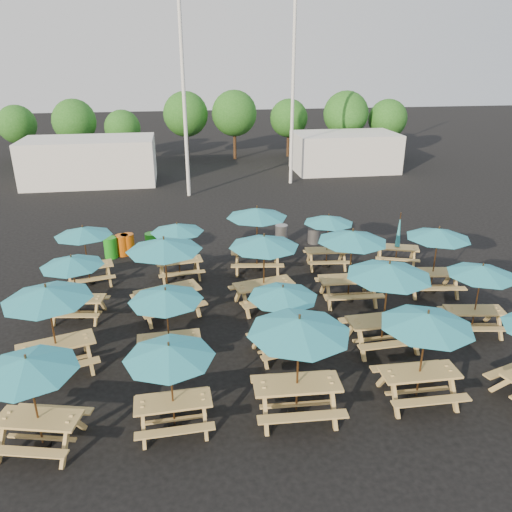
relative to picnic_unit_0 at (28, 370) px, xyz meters
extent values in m
plane|color=black|center=(5.70, 5.66, -1.92)|extent=(120.00, 120.00, 0.00)
cube|color=tan|center=(0.00, 0.00, -1.20)|extent=(1.84, 1.07, 0.06)
cube|color=tan|center=(-0.15, -0.62, -1.48)|extent=(1.74, 0.65, 0.04)
cube|color=tan|center=(0.15, 0.62, -1.48)|extent=(1.74, 0.65, 0.04)
cylinder|color=black|center=(0.00, 0.00, -1.87)|extent=(0.35, 0.35, 0.10)
cylinder|color=brown|center=(0.00, 0.00, -0.81)|extent=(0.04, 0.04, 2.21)
cone|color=teal|center=(0.00, 0.00, 0.12)|extent=(2.43, 2.43, 0.31)
cube|color=tan|center=(-0.21, 2.79, -1.13)|extent=(2.04, 1.27, 0.06)
cube|color=tan|center=(0.00, 2.12, -1.44)|extent=(1.90, 0.81, 0.04)
cube|color=tan|center=(-0.41, 3.46, -1.44)|extent=(1.90, 0.81, 0.04)
cylinder|color=black|center=(-0.21, 2.79, -1.86)|extent=(0.38, 0.38, 0.11)
cylinder|color=brown|center=(-0.21, 2.79, -0.70)|extent=(0.05, 0.05, 2.44)
cone|color=teal|center=(-0.21, 2.79, 0.33)|extent=(2.77, 2.77, 0.34)
cube|color=tan|center=(-0.16, 5.60, -1.24)|extent=(1.72, 0.88, 0.05)
cube|color=tan|center=(-0.25, 5.01, -1.51)|extent=(1.65, 0.48, 0.04)
cube|color=tan|center=(-0.06, 6.20, -1.51)|extent=(1.65, 0.48, 0.04)
cylinder|color=black|center=(-0.16, 5.60, -1.87)|extent=(0.33, 0.33, 0.09)
cylinder|color=brown|center=(-0.16, 5.60, -0.87)|extent=(0.04, 0.04, 2.09)
cone|color=teal|center=(-0.16, 5.60, 0.01)|extent=(2.17, 2.17, 0.29)
cube|color=tan|center=(-0.21, 8.12, -1.22)|extent=(1.81, 1.04, 0.06)
cube|color=tan|center=(-0.07, 7.51, -1.49)|extent=(1.71, 0.62, 0.04)
cube|color=tan|center=(-0.36, 8.73, -1.49)|extent=(1.71, 0.62, 0.04)
cylinder|color=black|center=(-0.21, 8.12, -1.87)|extent=(0.34, 0.34, 0.09)
cylinder|color=brown|center=(-0.21, 8.12, -0.83)|extent=(0.04, 0.04, 2.18)
cone|color=teal|center=(-0.21, 8.12, 0.09)|extent=(2.38, 2.38, 0.30)
cube|color=tan|center=(2.76, 0.14, -1.23)|extent=(1.70, 0.72, 0.06)
cube|color=tan|center=(2.79, -0.47, -1.50)|extent=(1.69, 0.30, 0.04)
cube|color=tan|center=(2.74, 0.76, -1.50)|extent=(1.69, 0.30, 0.04)
cylinder|color=black|center=(2.76, 0.14, -1.87)|extent=(0.34, 0.34, 0.09)
cylinder|color=brown|center=(2.76, 0.14, -0.84)|extent=(0.04, 0.04, 2.15)
cone|color=teal|center=(2.76, 0.14, 0.06)|extent=(2.03, 2.03, 0.30)
cube|color=tan|center=(2.66, 2.80, -1.23)|extent=(1.70, 0.72, 0.06)
cube|color=tan|center=(2.69, 2.18, -1.50)|extent=(1.68, 0.30, 0.04)
cube|color=tan|center=(2.64, 3.41, -1.50)|extent=(1.68, 0.30, 0.04)
cylinder|color=black|center=(2.66, 2.80, -1.87)|extent=(0.33, 0.33, 0.09)
cylinder|color=brown|center=(2.66, 2.80, -0.85)|extent=(0.04, 0.04, 2.14)
cone|color=teal|center=(2.66, 2.80, 0.06)|extent=(2.02, 2.02, 0.30)
cube|color=tan|center=(2.61, 5.44, -1.09)|extent=(2.15, 1.38, 0.07)
cube|color=tan|center=(2.85, 4.74, -1.42)|extent=(1.99, 0.90, 0.04)
cube|color=tan|center=(2.38, 6.13, -1.42)|extent=(1.99, 0.90, 0.04)
cylinder|color=black|center=(2.61, 5.44, -1.86)|extent=(0.40, 0.40, 0.11)
cylinder|color=brown|center=(2.61, 5.44, -0.64)|extent=(0.05, 0.05, 2.56)
cone|color=teal|center=(2.61, 5.44, 0.44)|extent=(2.94, 2.94, 0.36)
cube|color=tan|center=(3.00, 8.18, -1.24)|extent=(1.72, 0.86, 0.06)
cube|color=tan|center=(3.09, 7.58, -1.50)|extent=(1.67, 0.45, 0.04)
cube|color=tan|center=(2.92, 8.78, -1.50)|extent=(1.67, 0.45, 0.04)
cylinder|color=black|center=(3.00, 8.18, -1.87)|extent=(0.33, 0.33, 0.09)
cylinder|color=brown|center=(3.00, 8.18, -0.86)|extent=(0.04, 0.04, 2.11)
cone|color=teal|center=(3.00, 8.18, 0.03)|extent=(2.16, 2.16, 0.29)
cube|color=tan|center=(5.54, 0.18, -1.11)|extent=(2.00, 0.86, 0.07)
cube|color=tan|center=(5.51, -0.54, -1.42)|extent=(1.98, 0.36, 0.04)
cube|color=tan|center=(5.58, 0.90, -1.42)|extent=(1.98, 0.36, 0.04)
cylinder|color=black|center=(5.54, 0.18, -1.86)|extent=(0.39, 0.39, 0.11)
cylinder|color=brown|center=(5.54, 0.18, -0.66)|extent=(0.05, 0.05, 2.52)
cone|color=teal|center=(5.54, 0.18, 0.41)|extent=(2.39, 2.39, 0.35)
cube|color=tan|center=(5.70, 2.62, -1.25)|extent=(1.71, 0.92, 0.05)
cube|color=tan|center=(5.81, 2.04, -1.51)|extent=(1.63, 0.52, 0.04)
cube|color=tan|center=(5.59, 3.21, -1.51)|extent=(1.63, 0.52, 0.04)
cylinder|color=black|center=(5.70, 2.62, -1.87)|extent=(0.32, 0.32, 0.09)
cylinder|color=brown|center=(5.70, 2.62, -0.88)|extent=(0.04, 0.04, 2.07)
cone|color=teal|center=(5.70, 2.62, -0.01)|extent=(2.20, 2.20, 0.29)
cube|color=tan|center=(5.69, 5.50, -1.13)|extent=(2.04, 1.13, 0.06)
cube|color=tan|center=(5.84, 4.81, -1.44)|extent=(1.94, 0.66, 0.04)
cube|color=tan|center=(5.54, 6.19, -1.44)|extent=(1.94, 0.66, 0.04)
cylinder|color=black|center=(5.69, 5.50, -1.86)|extent=(0.39, 0.39, 0.11)
cylinder|color=brown|center=(5.69, 5.50, -0.69)|extent=(0.05, 0.05, 2.46)
cone|color=teal|center=(5.69, 5.50, 0.35)|extent=(2.65, 2.65, 0.34)
cube|color=tan|center=(5.93, 8.42, -1.11)|extent=(2.03, 1.00, 0.07)
cube|color=tan|center=(5.84, 7.71, -1.43)|extent=(1.97, 0.52, 0.04)
cube|color=tan|center=(6.02, 9.12, -1.43)|extent=(1.97, 0.52, 0.04)
cylinder|color=black|center=(5.93, 8.42, -1.86)|extent=(0.39, 0.39, 0.11)
cylinder|color=brown|center=(5.93, 8.42, -0.67)|extent=(0.05, 0.05, 2.49)
cone|color=teal|center=(5.93, 8.42, 0.38)|extent=(2.54, 2.54, 0.35)
cube|color=tan|center=(8.52, 0.24, -1.16)|extent=(1.85, 0.73, 0.06)
cube|color=tan|center=(8.52, -0.43, -1.46)|extent=(1.84, 0.27, 0.04)
cube|color=tan|center=(8.53, 0.92, -1.46)|extent=(1.84, 0.27, 0.04)
cylinder|color=black|center=(8.52, 0.24, -1.87)|extent=(0.37, 0.37, 0.10)
cylinder|color=brown|center=(8.52, 0.24, -0.74)|extent=(0.05, 0.05, 2.35)
cone|color=teal|center=(8.52, 0.24, 0.25)|extent=(2.16, 2.16, 0.33)
cube|color=tan|center=(8.59, 2.62, -1.09)|extent=(2.03, 0.87, 0.07)
cube|color=tan|center=(8.62, 1.88, -1.42)|extent=(2.01, 0.37, 0.04)
cube|color=tan|center=(8.56, 3.35, -1.42)|extent=(2.01, 0.37, 0.04)
cylinder|color=black|center=(8.59, 2.62, -1.86)|extent=(0.40, 0.40, 0.11)
cylinder|color=brown|center=(8.59, 2.62, -0.64)|extent=(0.05, 0.05, 2.56)
cone|color=teal|center=(8.59, 2.62, 0.44)|extent=(2.42, 2.42, 0.36)
cube|color=tan|center=(8.55, 5.43, -1.11)|extent=(1.99, 0.86, 0.07)
cube|color=tan|center=(8.51, 4.71, -1.43)|extent=(1.97, 0.37, 0.04)
cube|color=tan|center=(8.58, 6.14, -1.43)|extent=(1.97, 0.37, 0.04)
cylinder|color=black|center=(8.55, 5.43, -1.86)|extent=(0.39, 0.39, 0.11)
cylinder|color=brown|center=(8.55, 5.43, -0.67)|extent=(0.05, 0.05, 2.50)
cone|color=teal|center=(8.55, 5.43, 0.39)|extent=(2.38, 2.38, 0.35)
cube|color=tan|center=(8.65, 8.34, -1.24)|extent=(1.69, 0.80, 0.05)
cube|color=tan|center=(8.58, 7.74, -1.51)|extent=(1.65, 0.40, 0.04)
cube|color=tan|center=(8.71, 8.93, -1.51)|extent=(1.65, 0.40, 0.04)
cylinder|color=black|center=(8.65, 8.34, -1.87)|extent=(0.33, 0.33, 0.09)
cylinder|color=brown|center=(8.65, 8.34, -0.87)|extent=(0.04, 0.04, 2.09)
cone|color=teal|center=(8.65, 8.34, 0.01)|extent=(2.08, 2.08, 0.29)
cube|color=tan|center=(11.10, 0.49, -1.49)|extent=(1.71, 0.74, 0.04)
cube|color=tan|center=(11.58, 2.97, -1.23)|extent=(1.76, 0.91, 0.06)
cube|color=tan|center=(11.48, 2.36, -1.50)|extent=(1.70, 0.49, 0.04)
cube|color=tan|center=(11.67, 3.58, -1.50)|extent=(1.70, 0.49, 0.04)
cylinder|color=black|center=(11.58, 2.97, -1.87)|extent=(0.34, 0.34, 0.09)
cylinder|color=brown|center=(11.58, 2.97, -0.84)|extent=(0.04, 0.04, 2.15)
cone|color=teal|center=(11.58, 2.97, 0.07)|extent=(2.23, 2.23, 0.30)
cube|color=tan|center=(11.60, 5.61, -1.16)|extent=(1.93, 0.97, 0.06)
cube|color=tan|center=(11.50, 4.94, -1.46)|extent=(1.86, 0.52, 0.04)
cube|color=tan|center=(11.70, 6.27, -1.46)|extent=(1.86, 0.52, 0.04)
cylinder|color=black|center=(11.60, 5.61, -1.87)|extent=(0.37, 0.37, 0.10)
cylinder|color=brown|center=(11.60, 5.61, -0.74)|extent=(0.05, 0.05, 2.36)
cone|color=teal|center=(11.60, 5.61, 0.26)|extent=(2.42, 2.42, 0.33)
cube|color=tan|center=(11.45, 8.22, -1.24)|extent=(1.76, 1.14, 0.05)
cube|color=tan|center=(11.25, 7.65, -1.51)|extent=(1.63, 0.75, 0.04)
cube|color=tan|center=(11.65, 8.79, -1.51)|extent=(1.63, 0.75, 0.04)
cylinder|color=black|center=(11.45, 8.22, -1.87)|extent=(0.33, 0.33, 0.09)
cylinder|color=brown|center=(11.45, 8.22, -0.87)|extent=(0.04, 0.04, 2.10)
cone|color=teal|center=(11.45, 8.22, -0.50)|extent=(0.20, 0.20, 1.37)
cylinder|color=#1A8B19|center=(0.28, 10.58, -1.49)|extent=(0.54, 0.54, 0.86)
cylinder|color=#C4540B|center=(0.72, 10.79, -1.49)|extent=(0.54, 0.54, 0.86)
cylinder|color=#C4540B|center=(0.94, 10.86, -1.49)|extent=(0.54, 0.54, 0.86)
cylinder|color=#1A8B19|center=(1.91, 10.82, -1.49)|extent=(0.54, 0.54, 0.86)
cylinder|color=gray|center=(7.41, 11.02, -1.49)|extent=(0.54, 0.54, 0.86)
cylinder|color=gray|center=(8.85, 10.93, -1.49)|extent=(0.54, 0.54, 0.86)
cylinder|color=silver|center=(3.70, 19.66, 4.08)|extent=(0.20, 0.20, 12.00)
cylinder|color=silver|center=(10.20, 21.66, 4.08)|extent=(0.20, 0.20, 12.00)
cube|color=silver|center=(-2.30, 23.66, -0.52)|extent=(8.00, 4.00, 2.80)
cube|color=silver|center=(14.70, 24.66, -0.62)|extent=(7.00, 4.00, 2.60)
cylinder|color=#382314|center=(-8.38, 30.91, -0.96)|extent=(0.24, 0.24, 1.92)
sphere|color=#1E5919|center=(-8.38, 30.91, 0.92)|extent=(2.80, 2.80, 2.80)
cylinder|color=#382314|center=(-4.05, 29.56, -0.85)|extent=(0.24, 0.24, 2.14)
sphere|color=#1E5919|center=(-4.05, 29.56, 1.24)|extent=(3.11, 3.11, 3.11)
cylinder|color=#382314|center=(-0.69, 29.31, -1.03)|extent=(0.24, 0.24, 1.78)
sphere|color=#1E5919|center=(-0.69, 29.31, 0.72)|extent=(2.59, 2.59, 2.59)
cylinder|color=#382314|center=(3.94, 30.38, -0.76)|extent=(0.24, 0.24, 2.31)
sphere|color=#1E5919|center=(3.94, 30.38, 1.50)|extent=(3.36, 3.36, 3.36)
cylinder|color=#382314|center=(7.60, 29.92, -0.74)|extent=(0.24, 0.24, 2.35)
sphere|color=#1E5919|center=(7.60, 29.92, 1.55)|extent=(3.41, 3.41, 3.41)
cylinder|color=#382314|center=(11.92, 30.34, -0.91)|extent=(0.24, 0.24, 2.02)
sphere|color=#1E5919|center=(11.92, 30.34, 1.06)|extent=(2.94, 2.94, 2.94)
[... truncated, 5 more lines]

